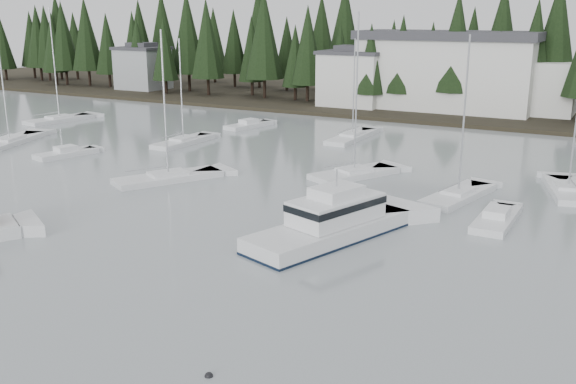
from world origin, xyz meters
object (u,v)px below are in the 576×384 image
at_px(harbor_inn, 462,72).
at_px(cabin_cruiser_center, 331,227).
at_px(sailboat_6, 354,175).
at_px(sailboat_7, 458,197).
at_px(house_west, 353,77).
at_px(runabout_0, 66,155).
at_px(sailboat_3, 10,143).
at_px(sailboat_9, 60,121).
at_px(runabout_1, 496,221).
at_px(sailboat_5, 352,138).
at_px(sailboat_1, 184,143).
at_px(sailboat_8, 168,180).
at_px(sailboat_11, 568,192).
at_px(house_far_west, 143,67).
at_px(runabout_3, 249,126).

relative_size(harbor_inn, cabin_cruiser_center, 2.37).
bearing_deg(sailboat_6, sailboat_7, -78.12).
xyz_separation_m(house_west, runabout_0, (-11.91, -44.25, -4.52)).
distance_m(sailboat_3, sailboat_9, 15.19).
bearing_deg(runabout_1, sailboat_5, 41.72).
relative_size(sailboat_3, runabout_1, 2.15).
bearing_deg(sailboat_7, sailboat_9, 90.29).
bearing_deg(runabout_1, cabin_cruiser_center, 134.30).
bearing_deg(sailboat_5, sailboat_1, 127.48).
xyz_separation_m(sailboat_6, runabout_0, (-28.40, -6.18, 0.05)).
bearing_deg(sailboat_5, cabin_cruiser_center, -159.13).
bearing_deg(sailboat_8, sailboat_9, 90.14).
distance_m(sailboat_7, sailboat_9, 56.67).
xyz_separation_m(sailboat_5, sailboat_6, (7.03, -16.01, 0.03)).
relative_size(sailboat_3, sailboat_6, 1.01).
bearing_deg(sailboat_3, sailboat_6, -102.18).
bearing_deg(sailboat_11, sailboat_8, 95.80).
xyz_separation_m(harbor_inn, sailboat_7, (11.18, -43.97, -5.70)).
xyz_separation_m(house_west, sailboat_3, (-22.20, -42.72, -4.58)).
relative_size(sailboat_8, sailboat_9, 0.87).
height_order(house_far_west, sailboat_5, sailboat_5).
relative_size(house_far_west, sailboat_3, 0.59).
height_order(sailboat_7, runabout_3, sailboat_7).
xyz_separation_m(sailboat_11, runabout_3, (-38.39, 13.80, 0.06)).
bearing_deg(cabin_cruiser_center, sailboat_6, 36.06).
relative_size(sailboat_6, sailboat_11, 1.19).
distance_m(house_west, sailboat_3, 48.36).
xyz_separation_m(sailboat_9, runabout_3, (24.35, 8.11, 0.05)).
relative_size(house_west, harbor_inn, 0.32).
bearing_deg(house_far_west, harbor_inn, 1.35).
relative_size(sailboat_8, sailboat_11, 1.08).
height_order(sailboat_3, sailboat_7, sailboat_3).
height_order(cabin_cruiser_center, sailboat_5, sailboat_5).
height_order(sailboat_8, runabout_0, sailboat_8).
height_order(house_far_west, sailboat_6, sailboat_6).
distance_m(sailboat_7, sailboat_8, 23.90).
xyz_separation_m(sailboat_5, sailboat_9, (-38.77, -7.24, 0.03)).
height_order(house_far_west, harbor_inn, harbor_inn).
bearing_deg(sailboat_11, runabout_0, 85.69).
relative_size(harbor_inn, sailboat_1, 2.51).
height_order(sailboat_6, sailboat_7, sailboat_6).
xyz_separation_m(house_far_west, cabin_cruiser_center, (63.52, -55.55, -3.64)).
height_order(sailboat_7, sailboat_9, sailboat_9).
relative_size(house_far_west, sailboat_6, 0.59).
xyz_separation_m(sailboat_3, runabout_1, (52.21, -2.62, 0.06)).
height_order(sailboat_1, sailboat_8, sailboat_8).
xyz_separation_m(sailboat_3, sailboat_5, (31.66, 20.66, -0.01)).
bearing_deg(house_west, sailboat_9, -135.01).
distance_m(runabout_1, runabout_3, 42.49).
bearing_deg(cabin_cruiser_center, sailboat_5, 39.03).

